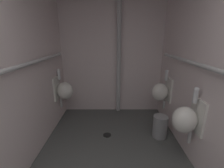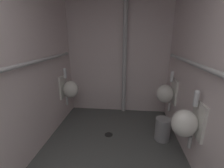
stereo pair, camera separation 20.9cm
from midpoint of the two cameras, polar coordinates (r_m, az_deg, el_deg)
The scene contains 12 objects.
floor at distance 2.35m, azimuth 1.87°, elevation -27.96°, with size 2.25×3.34×0.08m, color #4C4F4C.
wall_left at distance 2.07m, azimuth -29.84°, elevation 7.49°, with size 0.06×3.34×2.72m, color silver.
wall_right at distance 1.96m, azimuth 36.46°, elevation 6.02°, with size 0.06×3.34×2.72m, color silver.
wall_back at distance 3.32m, azimuth 4.16°, elevation 12.29°, with size 2.25×0.06×2.72m, color silver.
urinal_left_mid at distance 3.12m, azimuth -13.61°, elevation -1.79°, with size 0.32×0.30×0.76m.
urinal_right_mid at distance 2.11m, azimuth 28.50°, elevation -12.62°, with size 0.32×0.30×0.76m.
urinal_right_far at distance 2.99m, azimuth 21.39°, elevation -3.29°, with size 0.32×0.30×0.76m.
supply_pipe_left at distance 2.03m, azimuth -27.53°, elevation 6.28°, with size 0.06×2.68×0.06m.
supply_pipe_right at distance 1.91m, azimuth 34.13°, elevation 4.73°, with size 0.06×2.57×0.06m.
standpipe_back_wall at distance 3.21m, azimuth 6.64°, elevation 12.07°, with size 0.09×0.09×2.67m, color #B2B2B2.
floor_drain at distance 2.81m, azimuth 1.00°, elevation -18.32°, with size 0.14×0.14×0.01m, color black.
waste_bin at distance 2.76m, azimuth 20.41°, elevation -15.53°, with size 0.24×0.24×0.38m, color gray.
Camera 2 is at (0.21, -0.06, 1.62)m, focal length 24.70 mm.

